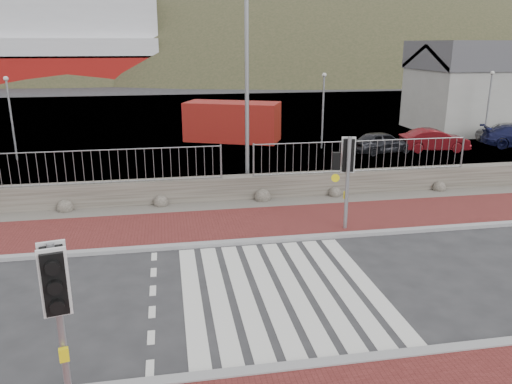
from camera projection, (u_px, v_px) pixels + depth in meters
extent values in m
plane|color=#28282B|center=(281.00, 290.00, 11.89)|extent=(220.00, 220.00, 0.00)
cube|color=maroon|center=(249.00, 224.00, 16.12)|extent=(40.00, 3.00, 0.08)
cube|color=gray|center=(318.00, 365.00, 9.05)|extent=(40.00, 0.25, 0.12)
cube|color=gray|center=(258.00, 241.00, 14.70)|extent=(40.00, 0.25, 0.12)
cube|color=silver|center=(192.00, 297.00, 11.53)|extent=(0.42, 5.60, 0.01)
cube|color=silver|center=(218.00, 295.00, 11.63)|extent=(0.42, 5.60, 0.01)
cube|color=silver|center=(243.00, 293.00, 11.74)|extent=(0.42, 5.60, 0.01)
cube|color=silver|center=(268.00, 291.00, 11.84)|extent=(0.42, 5.60, 0.01)
cube|color=silver|center=(293.00, 289.00, 11.94)|extent=(0.42, 5.60, 0.01)
cube|color=silver|center=(317.00, 287.00, 12.04)|extent=(0.42, 5.60, 0.01)
cube|color=silver|center=(341.00, 285.00, 12.14)|extent=(0.42, 5.60, 0.01)
cube|color=silver|center=(364.00, 283.00, 12.25)|extent=(0.42, 5.60, 0.01)
cube|color=#59544C|center=(240.00, 205.00, 18.01)|extent=(40.00, 1.50, 0.06)
cube|color=#4E4940|center=(237.00, 188.00, 18.64)|extent=(40.00, 0.60, 0.90)
cylinder|color=gray|center=(100.00, 150.00, 17.21)|extent=(8.40, 0.04, 0.04)
cylinder|color=gray|center=(221.00, 162.00, 18.10)|extent=(0.07, 0.07, 1.20)
cylinder|color=gray|center=(363.00, 141.00, 18.84)|extent=(8.40, 0.04, 0.04)
cylinder|color=gray|center=(253.00, 161.00, 18.30)|extent=(0.07, 0.07, 1.20)
cylinder|color=gray|center=(462.00, 152.00, 19.73)|extent=(0.07, 0.07, 1.20)
cube|color=#4C4C4F|center=(199.00, 120.00, 38.19)|extent=(120.00, 40.00, 0.50)
cube|color=#3F4C54|center=(182.00, 84.00, 71.19)|extent=(220.00, 50.00, 0.05)
cube|color=silver|center=(49.00, 18.00, 70.26)|extent=(30.00, 12.00, 6.00)
cube|color=#9E9E99|center=(505.00, 100.00, 33.48)|extent=(12.00, 6.00, 4.00)
cube|color=#4C4C51|center=(511.00, 55.00, 32.64)|extent=(12.20, 6.20, 1.80)
ellipsoid|color=#303520|center=(105.00, 179.00, 97.95)|extent=(106.40, 68.40, 76.00)
ellipsoid|color=#303520|center=(323.00, 196.00, 107.32)|extent=(140.00, 90.00, 100.00)
cylinder|color=gray|center=(61.00, 330.00, 7.64)|extent=(0.11, 0.11, 2.87)
cube|color=yellow|center=(64.00, 350.00, 7.74)|extent=(0.16, 0.11, 0.23)
cube|color=black|center=(55.00, 279.00, 7.39)|extent=(0.45, 0.32, 1.08)
sphere|color=red|center=(52.00, 259.00, 7.30)|extent=(0.15, 0.15, 0.15)
cylinder|color=gray|center=(347.00, 185.00, 15.27)|extent=(0.12, 0.12, 2.97)
cube|color=yellow|center=(347.00, 196.00, 15.38)|extent=(0.16, 0.11, 0.23)
cube|color=black|center=(349.00, 156.00, 15.01)|extent=(0.47, 0.34, 1.11)
sphere|color=#0CE53F|center=(348.00, 166.00, 15.10)|extent=(0.16, 0.16, 0.16)
cube|color=black|center=(336.00, 161.00, 15.07)|extent=(0.26, 0.21, 0.53)
cylinder|color=gray|center=(247.00, 78.00, 18.34)|extent=(0.15, 0.15, 8.86)
cube|color=maroon|center=(232.00, 122.00, 29.77)|extent=(5.96, 4.27, 2.29)
imported|color=black|center=(382.00, 142.00, 26.54)|extent=(3.61, 1.97, 1.16)
imported|color=#5D0D12|center=(434.00, 140.00, 27.03)|extent=(3.76, 1.71, 1.19)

